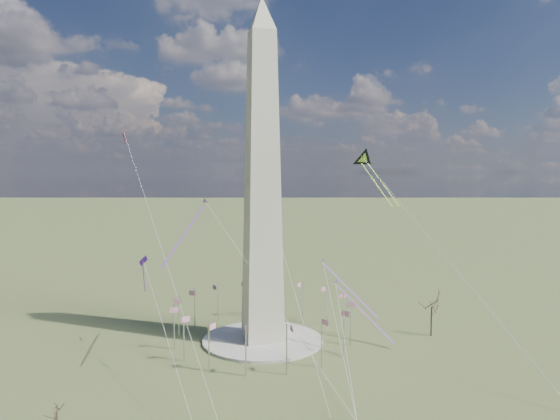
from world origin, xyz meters
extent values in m
plane|color=#576432|center=(0.00, 0.00, 0.00)|extent=(2000.00, 2000.00, 0.00)
cylinder|color=#BBB8AB|center=(0.00, 0.00, 0.40)|extent=(36.00, 36.00, 0.80)
pyramid|color=beige|center=(0.00, 0.00, 95.80)|extent=(9.90, 9.90, 10.00)
cylinder|color=silver|center=(26.00, 0.00, 6.50)|extent=(0.36, 0.36, 13.00)
cube|color=#C81A44|center=(26.00, 1.30, 11.80)|extent=(2.40, 0.08, 1.50)
cylinder|color=silver|center=(24.02, 9.95, 6.50)|extent=(0.36, 0.36, 13.00)
cube|color=#C81A44|center=(23.52, 11.15, 11.80)|extent=(2.25, 0.99, 1.50)
cylinder|color=silver|center=(18.38, 18.38, 6.50)|extent=(0.36, 0.36, 13.00)
cube|color=#C81A44|center=(17.47, 19.30, 11.80)|extent=(1.75, 1.75, 1.50)
cylinder|color=silver|center=(9.95, 24.02, 6.50)|extent=(0.36, 0.36, 13.00)
cube|color=#C81A44|center=(8.75, 24.52, 11.80)|extent=(0.99, 2.25, 1.50)
cylinder|color=silver|center=(0.00, 26.00, 6.50)|extent=(0.36, 0.36, 13.00)
cube|color=#C81A44|center=(-1.30, 26.00, 11.80)|extent=(0.08, 2.40, 1.50)
cylinder|color=silver|center=(-9.95, 24.02, 6.50)|extent=(0.36, 0.36, 13.00)
cube|color=#C81A44|center=(-11.15, 23.52, 11.80)|extent=(0.99, 2.25, 1.50)
cylinder|color=silver|center=(-18.38, 18.38, 6.50)|extent=(0.36, 0.36, 13.00)
cube|color=#C81A44|center=(-19.30, 17.47, 11.80)|extent=(1.75, 1.75, 1.50)
cylinder|color=silver|center=(-24.02, 9.95, 6.50)|extent=(0.36, 0.36, 13.00)
cube|color=#C81A44|center=(-24.52, 8.75, 11.80)|extent=(2.25, 0.99, 1.50)
cylinder|color=silver|center=(-26.00, 0.00, 6.50)|extent=(0.36, 0.36, 13.00)
cube|color=#C81A44|center=(-26.00, -1.30, 11.80)|extent=(2.40, 0.08, 1.50)
cylinder|color=silver|center=(-24.02, -9.95, 6.50)|extent=(0.36, 0.36, 13.00)
cube|color=#C81A44|center=(-23.52, -11.15, 11.80)|extent=(2.25, 0.99, 1.50)
cylinder|color=silver|center=(-18.38, -18.38, 6.50)|extent=(0.36, 0.36, 13.00)
cube|color=#C81A44|center=(-17.47, -19.30, 11.80)|extent=(1.75, 1.75, 1.50)
cylinder|color=silver|center=(-9.95, -24.02, 6.50)|extent=(0.36, 0.36, 13.00)
cube|color=#C81A44|center=(-8.75, -24.52, 11.80)|extent=(0.99, 2.25, 1.50)
cylinder|color=silver|center=(0.00, -26.00, 6.50)|extent=(0.36, 0.36, 13.00)
cube|color=#C81A44|center=(1.30, -26.00, 11.80)|extent=(0.08, 2.40, 1.50)
cylinder|color=silver|center=(9.95, -24.02, 6.50)|extent=(0.36, 0.36, 13.00)
cube|color=#C81A44|center=(11.15, -23.52, 11.80)|extent=(0.99, 2.25, 1.50)
cylinder|color=silver|center=(18.38, -18.38, 6.50)|extent=(0.36, 0.36, 13.00)
cube|color=#C81A44|center=(19.30, -17.47, 11.80)|extent=(1.75, 1.75, 1.50)
cylinder|color=silver|center=(24.02, -9.95, 6.50)|extent=(0.36, 0.36, 13.00)
cube|color=#C81A44|center=(24.52, -8.75, 11.80)|extent=(2.25, 0.99, 1.50)
cylinder|color=#443229|center=(51.56, -8.84, 4.57)|extent=(0.48, 0.48, 9.14)
cube|color=yellow|center=(37.91, -1.76, 47.07)|extent=(1.97, 18.49, 12.99)
cube|color=yellow|center=(35.55, -1.96, 47.07)|extent=(1.97, 18.49, 12.99)
cube|color=#471B79|center=(-34.10, 3.86, 25.39)|extent=(2.37, 2.86, 2.77)
cube|color=#D92247|center=(-34.10, 3.86, 20.81)|extent=(0.78, 3.52, 9.57)
cube|color=#D92247|center=(22.03, -13.77, 17.50)|extent=(9.62, 17.21, 12.04)
cube|color=#D92247|center=(-23.62, -11.00, 34.41)|extent=(13.04, 18.70, 13.93)
cube|color=#D92247|center=(29.91, -6.95, 8.16)|extent=(10.84, 19.24, 13.51)
cube|color=red|center=(-39.83, 38.34, 64.12)|extent=(1.40, 2.14, 1.70)
cube|color=red|center=(-39.83, 38.34, 62.26)|extent=(0.97, 1.38, 3.90)
cube|color=silver|center=(5.02, 38.78, 61.60)|extent=(1.91, 1.67, 1.82)
cube|color=silver|center=(5.02, 38.78, 59.61)|extent=(0.33, 1.58, 4.19)
camera|label=1|loc=(-33.43, -142.41, 50.55)|focal=32.00mm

